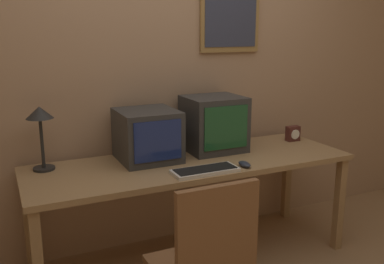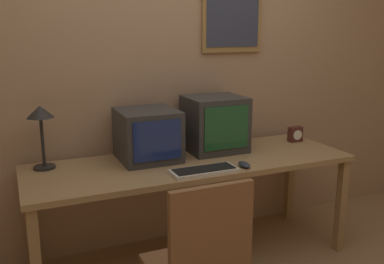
{
  "view_description": "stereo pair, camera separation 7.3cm",
  "coord_description": "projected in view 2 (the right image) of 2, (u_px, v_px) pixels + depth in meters",
  "views": [
    {
      "loc": [
        -1.15,
        -1.7,
        1.57
      ],
      "look_at": [
        0.0,
        0.75,
        0.92
      ],
      "focal_mm": 40.0,
      "sensor_mm": 36.0,
      "label": 1
    },
    {
      "loc": [
        -1.08,
        -1.73,
        1.57
      ],
      "look_at": [
        0.0,
        0.75,
        0.92
      ],
      "focal_mm": 40.0,
      "sensor_mm": 36.0,
      "label": 2
    }
  ],
  "objects": [
    {
      "name": "mouse_near_keyboard",
      "position": [
        244.0,
        165.0,
        2.69
      ],
      "size": [
        0.06,
        0.11,
        0.03
      ],
      "color": "#282D3D",
      "rests_on": "desk"
    },
    {
      "name": "keyboard_main",
      "position": [
        204.0,
        171.0,
        2.58
      ],
      "size": [
        0.41,
        0.16,
        0.03
      ],
      "color": "beige",
      "rests_on": "desk"
    },
    {
      "name": "wall_back",
      "position": [
        169.0,
        67.0,
        3.07
      ],
      "size": [
        8.0,
        0.08,
        2.6
      ],
      "color": "tan",
      "rests_on": "ground_plane"
    },
    {
      "name": "desk_lamp",
      "position": [
        41.0,
        120.0,
        2.59
      ],
      "size": [
        0.16,
        0.16,
        0.4
      ],
      "color": "black",
      "rests_on": "desk"
    },
    {
      "name": "desk",
      "position": [
        192.0,
        170.0,
        2.84
      ],
      "size": [
        2.15,
        0.7,
        0.72
      ],
      "color": "#99754C",
      "rests_on": "ground_plane"
    },
    {
      "name": "desk_clock",
      "position": [
        295.0,
        134.0,
        3.29
      ],
      "size": [
        0.1,
        0.06,
        0.12
      ],
      "color": "#4C231E",
      "rests_on": "desk"
    },
    {
      "name": "monitor_right",
      "position": [
        215.0,
        124.0,
        3.02
      ],
      "size": [
        0.4,
        0.36,
        0.39
      ],
      "color": "#333333",
      "rests_on": "desk"
    },
    {
      "name": "monitor_left",
      "position": [
        148.0,
        135.0,
        2.82
      ],
      "size": [
        0.38,
        0.4,
        0.33
      ],
      "color": "#333333",
      "rests_on": "desk"
    }
  ]
}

